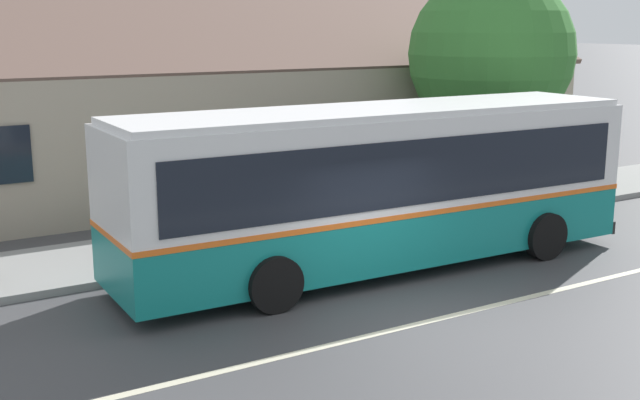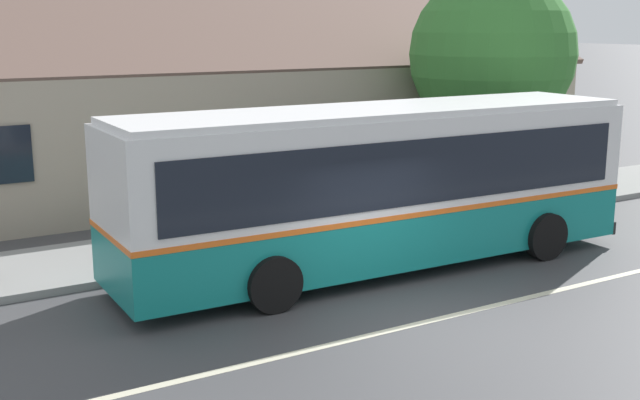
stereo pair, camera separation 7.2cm
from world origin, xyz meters
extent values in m
plane|color=#424244|center=(0.00, 0.00, 0.00)|extent=(300.00, 300.00, 0.00)
cube|color=gray|center=(0.00, 6.00, 0.07)|extent=(60.00, 3.00, 0.15)
cube|color=beige|center=(0.00, 0.00, 0.00)|extent=(60.00, 0.16, 0.01)
cube|color=tan|center=(2.73, 14.36, 1.79)|extent=(21.43, 10.82, 3.58)
cube|color=brown|center=(2.73, 11.66, 4.68)|extent=(22.03, 5.47, 2.35)
cube|color=brown|center=(2.73, 17.06, 4.68)|extent=(22.03, 5.47, 2.35)
cube|color=black|center=(-4.77, 8.92, 1.97)|extent=(1.10, 0.06, 1.30)
cube|color=black|center=(2.73, 8.92, 1.97)|extent=(1.10, 0.06, 1.30)
cube|color=black|center=(10.23, 8.92, 1.97)|extent=(1.10, 0.06, 1.30)
cube|color=#4C3323|center=(5.95, 8.92, 1.05)|extent=(1.00, 0.06, 2.10)
cube|color=#147F7A|center=(1.15, 2.90, 0.79)|extent=(10.87, 2.77, 1.03)
cube|color=orange|center=(1.15, 2.90, 1.36)|extent=(10.89, 2.80, 0.10)
cube|color=white|center=(1.15, 2.90, 2.27)|extent=(10.87, 2.77, 1.72)
cube|color=white|center=(1.15, 2.90, 3.19)|extent=(10.65, 2.64, 0.12)
cube|color=black|center=(1.18, 4.16, 2.17)|extent=(9.94, 0.28, 1.22)
cube|color=black|center=(1.11, 1.64, 2.17)|extent=(9.94, 0.28, 1.22)
cube|color=black|center=(6.57, 2.76, 2.17)|extent=(0.10, 2.20, 1.22)
cube|color=black|center=(6.57, 2.76, 2.99)|extent=(0.08, 1.75, 0.24)
cube|color=black|center=(6.59, 2.76, 0.40)|extent=(0.14, 2.50, 0.28)
cube|color=#197233|center=(-0.17, 4.20, 0.79)|extent=(3.03, 0.11, 0.72)
cube|color=black|center=(5.39, 4.06, 1.53)|extent=(0.90, 0.05, 2.50)
cylinder|color=black|center=(4.53, 4.06, 0.50)|extent=(1.01, 0.31, 1.00)
cylinder|color=black|center=(4.46, 1.56, 0.50)|extent=(1.01, 0.31, 1.00)
cylinder|color=black|center=(-1.79, 4.23, 0.50)|extent=(1.01, 0.31, 1.00)
cylinder|color=black|center=(-1.86, 1.73, 0.50)|extent=(1.01, 0.31, 1.00)
cylinder|color=#4C3828|center=(7.76, 6.95, 1.26)|extent=(0.39, 0.39, 2.52)
sphere|color=#387A33|center=(7.76, 6.95, 4.01)|extent=(4.59, 4.59, 4.59)
sphere|color=#387A33|center=(8.53, 7.26, 3.32)|extent=(3.38, 3.38, 3.38)
camera|label=1|loc=(-7.97, -9.78, 4.85)|focal=45.00mm
camera|label=2|loc=(-7.90, -9.82, 4.85)|focal=45.00mm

